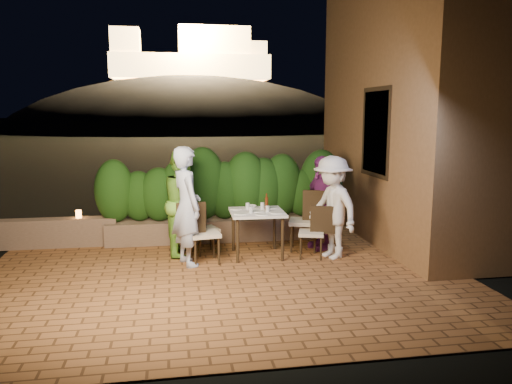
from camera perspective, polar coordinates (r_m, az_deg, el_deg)
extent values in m
plane|color=black|center=(7.14, -3.52, -10.24)|extent=(400.00, 400.00, 0.00)
cube|color=brown|center=(7.63, -3.92, -9.40)|extent=(7.00, 6.00, 0.15)
cube|color=brown|center=(9.71, 16.92, 9.65)|extent=(1.60, 5.00, 5.00)
cube|color=black|center=(8.93, 13.68, 6.65)|extent=(0.08, 1.00, 1.40)
cube|color=black|center=(8.93, 13.63, 6.65)|extent=(0.06, 1.15, 1.55)
cube|color=brown|center=(9.30, -3.82, -4.24)|extent=(4.20, 0.55, 0.40)
cube|color=brown|center=(9.48, -22.22, -4.34)|extent=(2.20, 0.30, 0.50)
ellipsoid|color=black|center=(67.06, -7.26, 3.65)|extent=(52.00, 40.00, 22.00)
cylinder|color=white|center=(7.91, -1.72, -2.47)|extent=(0.23, 0.23, 0.01)
cylinder|color=white|center=(8.31, -2.27, -1.92)|extent=(0.21, 0.21, 0.01)
cylinder|color=white|center=(8.00, 2.36, -2.35)|extent=(0.23, 0.23, 0.01)
cylinder|color=white|center=(8.39, 1.88, -1.82)|extent=(0.20, 0.20, 0.01)
cylinder|color=white|center=(8.10, 0.23, -2.21)|extent=(0.21, 0.21, 0.01)
cylinder|color=white|center=(7.86, 0.66, -2.55)|extent=(0.21, 0.21, 0.01)
cylinder|color=silver|center=(7.97, -0.59, -2.05)|extent=(0.06, 0.06, 0.10)
cylinder|color=silver|center=(8.29, -0.97, -1.61)|extent=(0.06, 0.06, 0.11)
cylinder|color=silver|center=(8.06, 1.32, -1.93)|extent=(0.06, 0.06, 0.10)
cylinder|color=silver|center=(8.29, 0.74, -1.58)|extent=(0.07, 0.07, 0.11)
imported|color=white|center=(8.42, -0.56, -1.66)|extent=(0.22, 0.22, 0.04)
imported|color=#ABBADB|center=(7.72, -7.93, -1.61)|extent=(0.64, 0.78, 1.84)
imported|color=#77C13C|center=(8.32, -8.21, -1.17)|extent=(0.73, 0.90, 1.75)
imported|color=white|center=(8.12, 8.71, -1.75)|extent=(0.96, 1.22, 1.66)
imported|color=#712571|center=(8.64, 7.46, -1.21)|extent=(0.60, 1.01, 1.62)
cylinder|color=orange|center=(9.33, -19.61, -2.39)|extent=(0.10, 0.10, 0.14)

